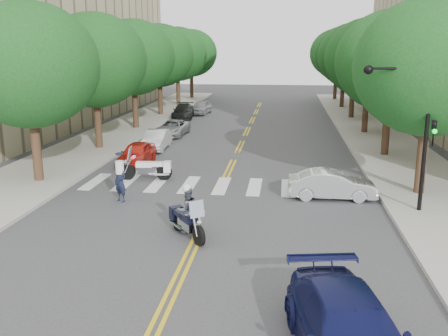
% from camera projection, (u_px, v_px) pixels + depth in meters
% --- Properties ---
extents(ground, '(140.00, 140.00, 0.00)m').
position_uv_depth(ground, '(198.00, 237.00, 17.21)').
color(ground, '#38383A').
rests_on(ground, ground).
extents(sidewalk_left, '(5.00, 60.00, 0.15)m').
position_uv_depth(sidewalk_left, '(128.00, 128.00, 39.52)').
color(sidewalk_left, '#9E9991').
rests_on(sidewalk_left, ground).
extents(sidewalk_right, '(5.00, 60.00, 0.15)m').
position_uv_depth(sidewalk_right, '(374.00, 133.00, 37.28)').
color(sidewalk_right, '#9E9991').
rests_on(sidewalk_right, ground).
extents(tree_l_0, '(6.40, 6.40, 8.45)m').
position_uv_depth(tree_l_0, '(29.00, 65.00, 22.71)').
color(tree_l_0, '#382316').
rests_on(tree_l_0, ground).
extents(tree_l_1, '(6.40, 6.40, 8.45)m').
position_uv_depth(tree_l_1, '(94.00, 60.00, 30.42)').
color(tree_l_1, '#382316').
rests_on(tree_l_1, ground).
extents(tree_l_2, '(6.40, 6.40, 8.45)m').
position_uv_depth(tree_l_2, '(133.00, 57.00, 38.14)').
color(tree_l_2, '#382316').
rests_on(tree_l_2, ground).
extents(tree_l_3, '(6.40, 6.40, 8.45)m').
position_uv_depth(tree_l_3, '(159.00, 56.00, 45.85)').
color(tree_l_3, '#382316').
rests_on(tree_l_3, ground).
extents(tree_l_4, '(6.40, 6.40, 8.45)m').
position_uv_depth(tree_l_4, '(177.00, 54.00, 53.56)').
color(tree_l_4, '#382316').
rests_on(tree_l_4, ground).
extents(tree_l_5, '(6.40, 6.40, 8.45)m').
position_uv_depth(tree_l_5, '(191.00, 53.00, 61.27)').
color(tree_l_5, '#382316').
rests_on(tree_l_5, ground).
extents(tree_r_0, '(6.40, 6.40, 8.45)m').
position_uv_depth(tree_r_0, '(431.00, 67.00, 20.63)').
color(tree_r_0, '#382316').
rests_on(tree_r_0, ground).
extents(tree_r_1, '(6.40, 6.40, 8.45)m').
position_uv_depth(tree_r_1, '(391.00, 61.00, 28.35)').
color(tree_r_1, '#382316').
rests_on(tree_r_1, ground).
extents(tree_r_2, '(6.40, 6.40, 8.45)m').
position_uv_depth(tree_r_2, '(369.00, 58.00, 36.06)').
color(tree_r_2, '#382316').
rests_on(tree_r_2, ground).
extents(tree_r_3, '(6.40, 6.40, 8.45)m').
position_uv_depth(tree_r_3, '(355.00, 56.00, 43.77)').
color(tree_r_3, '#382316').
rests_on(tree_r_3, ground).
extents(tree_r_4, '(6.40, 6.40, 8.45)m').
position_uv_depth(tree_r_4, '(344.00, 54.00, 51.48)').
color(tree_r_4, '#382316').
rests_on(tree_r_4, ground).
extents(tree_r_5, '(6.40, 6.40, 8.45)m').
position_uv_depth(tree_r_5, '(337.00, 53.00, 59.20)').
color(tree_r_5, '#382316').
rests_on(tree_r_5, ground).
extents(traffic_signal_pole, '(2.82, 0.42, 6.00)m').
position_uv_depth(traffic_signal_pole, '(414.00, 119.00, 18.79)').
color(traffic_signal_pole, black).
rests_on(traffic_signal_pole, ground).
extents(motorcycle_police, '(1.60, 2.02, 1.90)m').
position_uv_depth(motorcycle_police, '(187.00, 213.00, 17.03)').
color(motorcycle_police, black).
rests_on(motorcycle_police, ground).
extents(motorcycle_parked, '(2.57, 0.75, 1.66)m').
position_uv_depth(motorcycle_parked, '(150.00, 169.00, 24.38)').
color(motorcycle_parked, black).
rests_on(motorcycle_parked, ground).
extents(officer_standing, '(0.74, 0.66, 1.69)m').
position_uv_depth(officer_standing, '(120.00, 182.00, 20.94)').
color(officer_standing, '#161B33').
rests_on(officer_standing, ground).
extents(convertible, '(3.77, 1.39, 1.23)m').
position_uv_depth(convertible, '(332.00, 185.00, 21.40)').
color(convertible, silver).
rests_on(convertible, ground).
extents(sedan_blue, '(2.93, 5.33, 1.46)m').
position_uv_depth(sedan_blue, '(350.00, 334.00, 10.10)').
color(sedan_blue, '#101443').
rests_on(sedan_blue, ground).
extents(parked_car_a, '(1.55, 3.68, 1.25)m').
position_uv_depth(parked_car_a, '(137.00, 154.00, 27.54)').
color(parked_car_a, red).
rests_on(parked_car_a, ground).
extents(parked_car_b, '(1.39, 3.73, 1.22)m').
position_uv_depth(parked_car_b, '(156.00, 140.00, 31.66)').
color(parked_car_b, silver).
rests_on(parked_car_b, ground).
extents(parked_car_c, '(2.05, 4.15, 1.13)m').
position_uv_depth(parked_car_c, '(173.00, 128.00, 36.50)').
color(parked_car_c, gray).
rests_on(parked_car_c, ground).
extents(parked_car_d, '(2.22, 4.59, 1.29)m').
position_uv_depth(parked_car_d, '(183.00, 111.00, 45.28)').
color(parked_car_d, black).
rests_on(parked_car_d, ground).
extents(parked_car_e, '(1.86, 3.92, 1.29)m').
position_uv_depth(parked_car_e, '(201.00, 107.00, 48.05)').
color(parked_car_e, gray).
rests_on(parked_car_e, ground).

